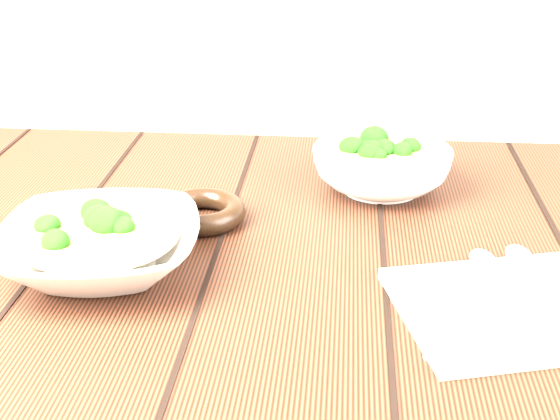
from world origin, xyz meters
name	(u,v)px	position (x,y,z in m)	size (l,w,h in m)	color
table	(239,323)	(0.00, 0.00, 0.63)	(1.20, 0.80, 0.75)	#3B1A10
soup_bowl_front	(101,246)	(-0.14, -0.09, 0.78)	(0.26, 0.26, 0.07)	silver
soup_bowl_back	(381,167)	(0.18, 0.18, 0.78)	(0.24, 0.24, 0.07)	silver
trivet	(201,212)	(-0.05, 0.05, 0.76)	(0.12, 0.12, 0.03)	black
napkin	(514,308)	(0.31, -0.14, 0.76)	(0.24, 0.19, 0.01)	#BBAD9B
spoon_left	(491,277)	(0.29, -0.09, 0.77)	(0.03, 0.19, 0.01)	#AEAB9A
spoon_right	(527,272)	(0.33, -0.08, 0.77)	(0.03, 0.19, 0.01)	#AEAB9A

